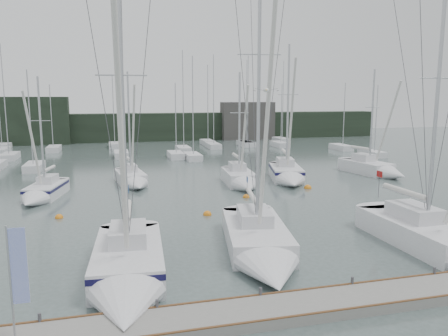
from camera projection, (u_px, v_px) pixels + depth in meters
The scene contains 19 objects.
ground at pixel (271, 262), 21.39m from camera, with size 160.00×160.00×0.00m, color #455451.
dock at pixel (318, 305), 16.59m from camera, with size 24.00×2.00×0.40m, color slate.
far_treeline at pixel (151, 127), 80.16m from camera, with size 90.00×4.00×5.00m, color black.
far_building_left at pixel (31, 121), 72.99m from camera, with size 12.00×3.00×8.00m, color black.
far_building_right at pixel (248, 121), 82.61m from camera, with size 10.00×3.00×7.00m, color #3E3B39.
mast_forest at pixel (143, 150), 62.18m from camera, with size 58.49×27.10×14.63m.
sailboat_near_left at pixel (128, 274), 18.39m from camera, with size 3.72×10.15×15.07m.
sailboat_near_center at pixel (262, 249), 21.56m from camera, with size 4.97×10.90×17.17m.
sailboat_mid_a at pixel (41, 193), 34.14m from camera, with size 3.56×7.19×10.27m.
sailboat_mid_b at pixel (133, 180), 39.59m from camera, with size 3.14×7.17×10.96m.
sailboat_mid_c at pixel (241, 180), 39.25m from camera, with size 3.05×7.71×10.92m.
sailboat_mid_d at pixel (288, 175), 41.34m from camera, with size 4.79×8.79×13.74m.
sailboat_mid_e at pixel (377, 170), 44.82m from camera, with size 3.95×8.34×11.59m.
buoy_a at pixel (207, 215), 29.92m from camera, with size 0.59×0.59×0.59m, color orange.
buoy_b at pixel (246, 197), 35.11m from camera, with size 0.54×0.54×0.54m, color orange.
buoy_c at pixel (59, 218), 29.17m from camera, with size 0.54×0.54×0.54m, color orange.
dock_banner at pixel (16, 272), 13.63m from camera, with size 0.57×0.07×3.72m.
seagull at pixel (266, 90), 18.08m from camera, with size 0.94×0.46×0.19m.
buoy_d at pixel (308, 188), 38.61m from camera, with size 0.66×0.66×0.66m, color orange.
Camera 1 is at (-7.42, -19.10, 8.02)m, focal length 35.00 mm.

